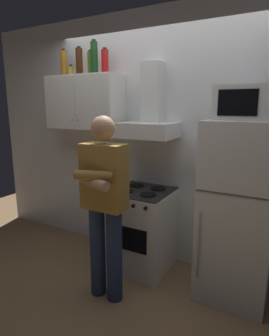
{
  "coord_description": "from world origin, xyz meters",
  "views": [
    {
      "loc": [
        1.27,
        -2.29,
        1.72
      ],
      "look_at": [
        0.0,
        0.0,
        1.15
      ],
      "focal_mm": 30.8,
      "sensor_mm": 36.0,
      "label": 1
    }
  ],
  "objects": [
    {
      "name": "stove_oven",
      "position": [
        -0.05,
        0.25,
        0.43
      ],
      "size": [
        0.6,
        0.62,
        0.87
      ],
      "color": "white",
      "rests_on": "ground_plane"
    },
    {
      "name": "upper_cabinet",
      "position": [
        -0.85,
        0.37,
        1.75
      ],
      "size": [
        0.9,
        0.37,
        0.6
      ],
      "color": "white"
    },
    {
      "name": "bottle_wine_green",
      "position": [
        -0.68,
        0.35,
        2.22
      ],
      "size": [
        0.08,
        0.08,
        0.35
      ],
      "color": "#19471E",
      "rests_on": "upper_cabinet"
    },
    {
      "name": "microwave",
      "position": [
        0.9,
        0.27,
        1.74
      ],
      "size": [
        0.48,
        0.37,
        0.28
      ],
      "color": "silver",
      "rests_on": "refrigerator"
    },
    {
      "name": "bottle_rum_dark",
      "position": [
        -0.93,
        0.39,
        2.2
      ],
      "size": [
        0.08,
        0.08,
        0.31
      ],
      "color": "#47230F",
      "rests_on": "upper_cabinet"
    },
    {
      "name": "refrigerator",
      "position": [
        0.9,
        0.25,
        0.8
      ],
      "size": [
        0.6,
        0.62,
        1.6
      ],
      "color": "silver",
      "rests_on": "ground_plane"
    },
    {
      "name": "back_wall_tiled",
      "position": [
        0.0,
        0.6,
        1.35
      ],
      "size": [
        4.8,
        0.1,
        2.7
      ],
      "primitive_type": "cube",
      "color": "white",
      "rests_on": "ground_plane"
    },
    {
      "name": "ground_plane",
      "position": [
        0.0,
        0.0,
        0.0
      ],
      "size": [
        7.0,
        7.0,
        0.0
      ],
      "primitive_type": "plane",
      "color": "olive"
    },
    {
      "name": "bottle_spice_jar",
      "position": [
        -1.07,
        0.41,
        2.11
      ],
      "size": [
        0.06,
        0.06,
        0.13
      ],
      "color": "gold",
      "rests_on": "upper_cabinet"
    },
    {
      "name": "range_hood",
      "position": [
        -0.05,
        0.38,
        1.6
      ],
      "size": [
        0.6,
        0.44,
        0.75
      ],
      "color": "white"
    },
    {
      "name": "bottle_olive_oil",
      "position": [
        -0.76,
        0.38,
        2.17
      ],
      "size": [
        0.06,
        0.06,
        0.26
      ],
      "color": "#4C6B19",
      "rests_on": "upper_cabinet"
    },
    {
      "name": "bottle_soda_red",
      "position": [
        -0.58,
        0.39,
        2.18
      ],
      "size": [
        0.08,
        0.08,
        0.27
      ],
      "color": "red",
      "rests_on": "upper_cabinet"
    },
    {
      "name": "person_standing",
      "position": [
        -0.1,
        -0.36,
        0.9
      ],
      "size": [
        0.38,
        0.33,
        1.64
      ],
      "color": "navy",
      "rests_on": "ground_plane"
    },
    {
      "name": "bottle_liquor_amber",
      "position": [
        -1.15,
        0.39,
        2.2
      ],
      "size": [
        0.07,
        0.07,
        0.3
      ],
      "color": "#B7721E",
      "rests_on": "upper_cabinet"
    }
  ]
}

